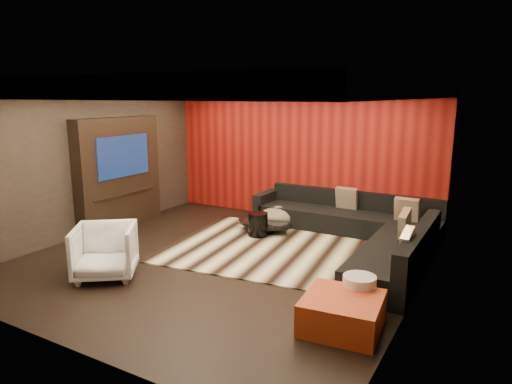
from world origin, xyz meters
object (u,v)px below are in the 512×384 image
Objects in this scene: coffee_table at (264,227)px; armchair at (105,251)px; orange_ottoman at (342,313)px; sectional_sofa at (361,231)px; drum_stool at (258,224)px; white_side_table at (359,296)px.

coffee_table is 3.26m from armchair.
orange_ottoman is 3.54m from armchair.
sectional_sofa is (-0.71, 3.03, 0.07)m from orange_ottoman.
sectional_sofa reaches higher than orange_ottoman.
drum_stool is 1.90m from sectional_sofa.
armchair reaches higher than sectional_sofa.
white_side_table is 0.58× the size of armchair.
armchair reaches higher than drum_stool.
drum_stool is 3.59m from orange_ottoman.
sectional_sofa is at bearing 103.13° from orange_ottoman.
armchair reaches higher than white_side_table.
drum_stool is (0.03, -0.30, 0.12)m from coffee_table.
armchair is (-3.58, -0.68, 0.14)m from white_side_table.
armchair is at bearing -175.73° from orange_ottoman.
drum_stool is at bearing 33.89° from armchair.
white_side_table is 0.43m from orange_ottoman.
white_side_table reaches higher than coffee_table.
armchair reaches higher than coffee_table.
orange_ottoman reaches higher than coffee_table.
drum_stool is at bearing 140.82° from white_side_table.
coffee_table is at bearing -174.32° from sectional_sofa.
drum_stool is at bearing 135.02° from orange_ottoman.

